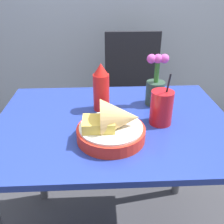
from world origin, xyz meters
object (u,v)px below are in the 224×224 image
ketchup_bottle (101,88)px  drink_cup (161,109)px  flower_vase (156,86)px  food_basket (114,126)px  chair_far_window (133,87)px

ketchup_bottle → drink_cup: size_ratio=0.96×
flower_vase → food_basket: bearing=-126.4°
drink_cup → flower_vase: bearing=86.5°
drink_cup → flower_vase: size_ratio=0.94×
food_basket → drink_cup: bearing=28.0°
chair_far_window → ketchup_bottle: 0.80m
ketchup_bottle → drink_cup: bearing=-29.6°
food_basket → chair_far_window: bearing=78.4°
ketchup_bottle → flower_vase: size_ratio=0.90×
chair_far_window → ketchup_bottle: bearing=-108.4°
drink_cup → flower_vase: flower_vase is taller
chair_far_window → flower_vase: flower_vase is taller
ketchup_bottle → flower_vase: flower_vase is taller
food_basket → flower_vase: 0.35m
chair_far_window → ketchup_bottle: (-0.23, -0.71, 0.29)m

